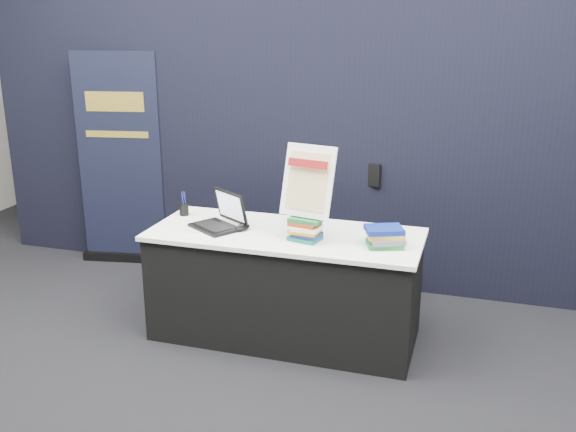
# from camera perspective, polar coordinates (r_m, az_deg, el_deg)

# --- Properties ---
(floor) EXTENTS (8.00, 8.00, 0.00)m
(floor) POSITION_cam_1_polar(r_m,az_deg,el_deg) (4.08, -2.63, -13.91)
(floor) COLOR black
(floor) RESTS_ON ground
(wall_back) EXTENTS (8.00, 0.02, 3.50)m
(wall_back) POSITION_cam_1_polar(r_m,az_deg,el_deg) (7.38, 8.01, 14.29)
(wall_back) COLOR beige
(wall_back) RESTS_ON floor
(drape_partition) EXTENTS (6.00, 0.08, 2.40)m
(drape_partition) POSITION_cam_1_polar(r_m,az_deg,el_deg) (5.10, 3.28, 6.96)
(drape_partition) COLOR black
(drape_partition) RESTS_ON floor
(display_table) EXTENTS (1.80, 0.75, 0.75)m
(display_table) POSITION_cam_1_polar(r_m,az_deg,el_deg) (4.37, -0.26, -6.11)
(display_table) COLOR black
(display_table) RESTS_ON floor
(laptop) EXTENTS (0.39, 0.41, 0.24)m
(laptop) POSITION_cam_1_polar(r_m,az_deg,el_deg) (4.35, -6.34, -0.24)
(laptop) COLOR black
(laptop) RESTS_ON display_table
(mouse) EXTENTS (0.12, 0.15, 0.04)m
(mouse) POSITION_cam_1_polar(r_m,az_deg,el_deg) (4.28, -4.09, -1.01)
(mouse) COLOR black
(mouse) RESTS_ON display_table
(brochure_left) EXTENTS (0.39, 0.33, 0.00)m
(brochure_left) POSITION_cam_1_polar(r_m,az_deg,el_deg) (4.35, -7.10, -1.05)
(brochure_left) COLOR silver
(brochure_left) RESTS_ON display_table
(brochure_mid) EXTENTS (0.28, 0.22, 0.00)m
(brochure_mid) POSITION_cam_1_polar(r_m,az_deg,el_deg) (4.24, -7.80, -1.60)
(brochure_mid) COLOR white
(brochure_mid) RESTS_ON display_table
(brochure_right) EXTENTS (0.31, 0.27, 0.00)m
(brochure_right) POSITION_cam_1_polar(r_m,az_deg,el_deg) (4.39, -6.02, -0.85)
(brochure_right) COLOR silver
(brochure_right) RESTS_ON display_table
(pen_cup) EXTENTS (0.07, 0.07, 0.09)m
(pen_cup) POSITION_cam_1_polar(r_m,az_deg,el_deg) (4.65, -9.23, 0.58)
(pen_cup) COLOR black
(pen_cup) RESTS_ON display_table
(book_stack_tall) EXTENTS (0.21, 0.18, 0.16)m
(book_stack_tall) POSITION_cam_1_polar(r_m,az_deg,el_deg) (4.06, 1.63, -1.17)
(book_stack_tall) COLOR #185B53
(book_stack_tall) RESTS_ON display_table
(book_stack_short) EXTENTS (0.26, 0.23, 0.12)m
(book_stack_short) POSITION_cam_1_polar(r_m,az_deg,el_deg) (4.01, 8.61, -1.83)
(book_stack_short) COLOR #1C692F
(book_stack_short) RESTS_ON display_table
(info_sign) EXTENTS (0.36, 0.20, 0.47)m
(info_sign) POSITION_cam_1_polar(r_m,az_deg,el_deg) (4.00, 1.78, 3.05)
(info_sign) COLOR black
(info_sign) RESTS_ON book_stack_tall
(pullup_banner) EXTENTS (0.79, 0.24, 1.85)m
(pullup_banner) POSITION_cam_1_polar(r_m,az_deg,el_deg) (5.78, -14.62, 3.79)
(pullup_banner) COLOR black
(pullup_banner) RESTS_ON floor
(stacking_chair) EXTENTS (0.61, 0.63, 1.03)m
(stacking_chair) POSITION_cam_1_polar(r_m,az_deg,el_deg) (5.05, 5.59, -0.57)
(stacking_chair) COLOR black
(stacking_chair) RESTS_ON floor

